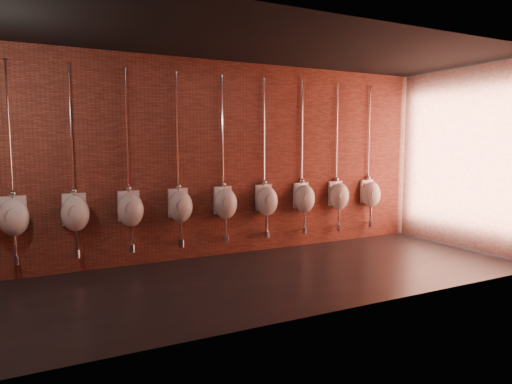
# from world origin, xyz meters

# --- Properties ---
(ground) EXTENTS (8.50, 8.50, 0.00)m
(ground) POSITION_xyz_m (0.00, 0.00, 0.00)
(ground) COLOR black
(ground) RESTS_ON ground
(room_shell) EXTENTS (8.54, 3.04, 3.22)m
(room_shell) POSITION_xyz_m (0.00, 0.00, 2.01)
(room_shell) COLOR black
(room_shell) RESTS_ON ground
(urinal_1) EXTENTS (0.43, 0.38, 2.72)m
(urinal_1) POSITION_xyz_m (-2.88, 1.36, 0.89)
(urinal_1) COLOR white
(urinal_1) RESTS_ON ground
(urinal_2) EXTENTS (0.43, 0.38, 2.72)m
(urinal_2) POSITION_xyz_m (-2.11, 1.36, 0.89)
(urinal_2) COLOR white
(urinal_2) RESTS_ON ground
(urinal_3) EXTENTS (0.43, 0.38, 2.72)m
(urinal_3) POSITION_xyz_m (-1.35, 1.36, 0.89)
(urinal_3) COLOR white
(urinal_3) RESTS_ON ground
(urinal_4) EXTENTS (0.43, 0.38, 2.72)m
(urinal_4) POSITION_xyz_m (-0.58, 1.36, 0.89)
(urinal_4) COLOR white
(urinal_4) RESTS_ON ground
(urinal_5) EXTENTS (0.43, 0.38, 2.72)m
(urinal_5) POSITION_xyz_m (0.19, 1.36, 0.89)
(urinal_5) COLOR white
(urinal_5) RESTS_ON ground
(urinal_6) EXTENTS (0.43, 0.38, 2.72)m
(urinal_6) POSITION_xyz_m (0.96, 1.36, 0.89)
(urinal_6) COLOR white
(urinal_6) RESTS_ON ground
(urinal_7) EXTENTS (0.43, 0.38, 2.72)m
(urinal_7) POSITION_xyz_m (1.73, 1.36, 0.89)
(urinal_7) COLOR white
(urinal_7) RESTS_ON ground
(urinal_8) EXTENTS (0.43, 0.38, 2.72)m
(urinal_8) POSITION_xyz_m (2.50, 1.36, 0.89)
(urinal_8) COLOR white
(urinal_8) RESTS_ON ground
(urinal_9) EXTENTS (0.43, 0.38, 2.72)m
(urinal_9) POSITION_xyz_m (3.27, 1.36, 0.89)
(urinal_9) COLOR white
(urinal_9) RESTS_ON ground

